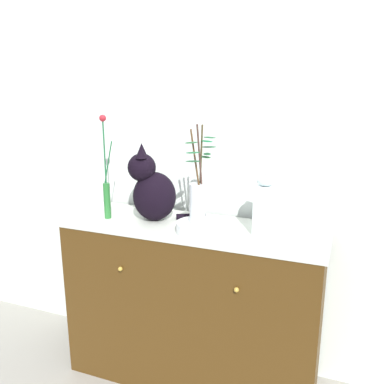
{
  "coord_description": "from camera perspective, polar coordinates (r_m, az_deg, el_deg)",
  "views": [
    {
      "loc": [
        0.73,
        -1.9,
        1.63
      ],
      "look_at": [
        0.0,
        0.0,
        1.1
      ],
      "focal_mm": 38.46,
      "sensor_mm": 36.0,
      "label": 1
    }
  ],
  "objects": [
    {
      "name": "ground_plane",
      "position": [
        2.61,
        0.0,
        -24.04
      ],
      "size": [
        6.0,
        6.0,
        0.0
      ],
      "primitive_type": "plane",
      "color": "gray"
    },
    {
      "name": "sideboard",
      "position": [
        2.35,
        -0.0,
        -15.25
      ],
      "size": [
        1.39,
        0.46,
        0.92
      ],
      "color": "#442C0F",
      "rests_on": "ground_plane"
    },
    {
      "name": "vase_glass_clear",
      "position": [
        2.0,
        0.83,
        -0.64
      ],
      "size": [
        0.14,
        0.16,
        0.49
      ],
      "color": "silver",
      "rests_on": "bowl_porcelain"
    },
    {
      "name": "cat_sitting",
      "position": [
        2.2,
        -5.59,
        0.39
      ],
      "size": [
        0.4,
        0.27,
        0.42
      ],
      "color": "black",
      "rests_on": "sideboard"
    },
    {
      "name": "jar_lidded_porcelain",
      "position": [
        2.03,
        10.05,
        -1.87
      ],
      "size": [
        0.1,
        0.1,
        0.32
      ],
      "color": "white",
      "rests_on": "sideboard"
    },
    {
      "name": "vase_slim_green",
      "position": [
        2.27,
        -11.79,
        0.78
      ],
      "size": [
        0.07,
        0.04,
        0.56
      ],
      "color": "#286E2F",
      "rests_on": "sideboard"
    },
    {
      "name": "wall_back",
      "position": [
        2.34,
        2.62,
        6.48
      ],
      "size": [
        4.4,
        0.08,
        2.6
      ],
      "primitive_type": "cube",
      "color": "silver",
      "rests_on": "ground_plane"
    },
    {
      "name": "bowl_porcelain",
      "position": [
        2.05,
        0.76,
        -4.91
      ],
      "size": [
        0.21,
        0.21,
        0.05
      ],
      "primitive_type": "cylinder",
      "color": "silver",
      "rests_on": "sideboard"
    }
  ]
}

